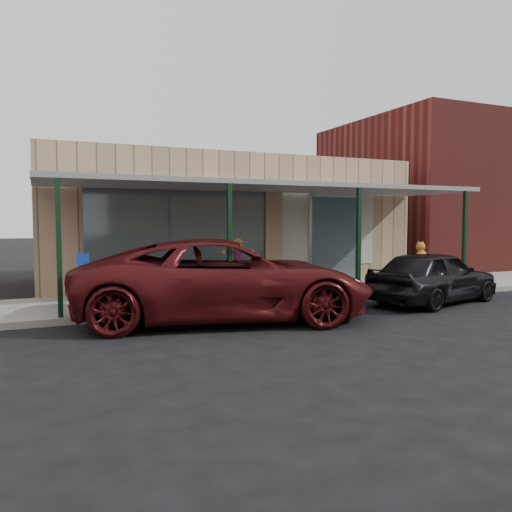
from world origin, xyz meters
name	(u,v)px	position (x,y,z in m)	size (l,w,h in m)	color
ground	(346,322)	(0.00, 0.00, 0.00)	(120.00, 120.00, 0.00)	black
sidewalk	(272,295)	(0.00, 3.60, 0.07)	(40.00, 3.20, 0.15)	gray
storefront	(218,222)	(0.00, 8.16, 2.09)	(12.00, 6.25, 4.20)	tan
awning	(273,188)	(0.00, 3.56, 3.01)	(12.00, 3.00, 3.04)	gray
block_buildings_near	(257,179)	(2.01, 9.20, 3.77)	(61.00, 8.00, 8.00)	maroon
barrel_scarecrow	(238,275)	(-0.95, 3.77, 0.67)	(0.93, 0.72, 1.54)	#4A321D
barrel_pumpkin	(310,283)	(1.01, 3.33, 0.41)	(0.78, 0.78, 0.72)	#4A321D
handicap_sign	(83,274)	(-5.00, 2.81, 0.97)	(0.25, 0.11, 1.27)	gray
parked_sedan	(434,276)	(3.44, 1.17, 0.70)	(4.36, 2.63, 1.58)	black
car_maroon	(225,280)	(-2.23, 1.27, 0.87)	(2.89, 6.28, 1.74)	#501012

